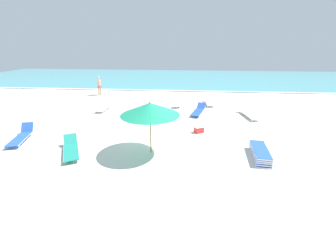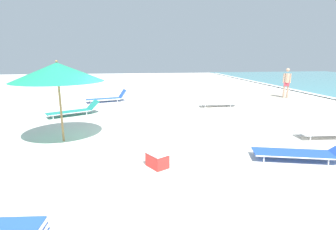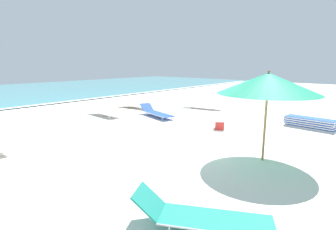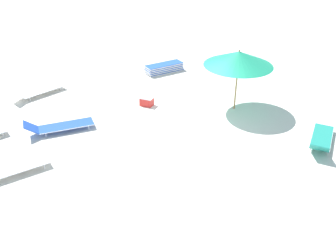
{
  "view_description": "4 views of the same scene",
  "coord_description": "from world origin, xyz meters",
  "px_view_note": "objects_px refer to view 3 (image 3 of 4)",
  "views": [
    {
      "loc": [
        1.46,
        -11.27,
        4.67
      ],
      "look_at": [
        0.41,
        0.59,
        0.88
      ],
      "focal_mm": 24.0,
      "sensor_mm": 36.0,
      "label": 1
    },
    {
      "loc": [
        7.72,
        -0.22,
        2.5
      ],
      "look_at": [
        0.51,
        0.79,
        0.84
      ],
      "focal_mm": 28.0,
      "sensor_mm": 36.0,
      "label": 2
    },
    {
      "loc": [
        -6.74,
        -4.68,
        2.54
      ],
      "look_at": [
        -0.02,
        1.12,
        0.78
      ],
      "focal_mm": 28.0,
      "sensor_mm": 36.0,
      "label": 3
    },
    {
      "loc": [
        -9.0,
        7.45,
        6.61
      ],
      "look_at": [
        -0.59,
        1.28,
        1.04
      ],
      "focal_mm": 40.0,
      "sensor_mm": 36.0,
      "label": 4
    }
  ],
  "objects_px": {
    "sun_lounger_near_water_right": "(201,216)",
    "sun_lounger_under_umbrella": "(202,105)",
    "sun_lounger_mid_beach_pair_b": "(136,104)",
    "beach_umbrella": "(268,84)",
    "cooler_box": "(220,124)",
    "lounger_stack": "(310,123)",
    "sun_lounger_mid_beach_solo": "(103,111)",
    "sun_lounger_beside_umbrella": "(156,112)"
  },
  "relations": [
    {
      "from": "sun_lounger_beside_umbrella",
      "to": "sun_lounger_mid_beach_pair_b",
      "type": "xyz_separation_m",
      "value": [
        1.0,
        2.56,
        0.0
      ]
    },
    {
      "from": "beach_umbrella",
      "to": "sun_lounger_near_water_right",
      "type": "height_order",
      "value": "beach_umbrella"
    },
    {
      "from": "beach_umbrella",
      "to": "lounger_stack",
      "type": "height_order",
      "value": "beach_umbrella"
    },
    {
      "from": "sun_lounger_under_umbrella",
      "to": "sun_lounger_mid_beach_solo",
      "type": "bearing_deg",
      "value": 143.38
    },
    {
      "from": "sun_lounger_near_water_right",
      "to": "sun_lounger_under_umbrella",
      "type": "bearing_deg",
      "value": 5.42
    },
    {
      "from": "beach_umbrella",
      "to": "sun_lounger_mid_beach_solo",
      "type": "height_order",
      "value": "beach_umbrella"
    },
    {
      "from": "beach_umbrella",
      "to": "sun_lounger_mid_beach_solo",
      "type": "bearing_deg",
      "value": 84.3
    },
    {
      "from": "sun_lounger_mid_beach_solo",
      "to": "sun_lounger_near_water_right",
      "type": "bearing_deg",
      "value": -113.71
    },
    {
      "from": "sun_lounger_near_water_right",
      "to": "sun_lounger_beside_umbrella",
      "type": "bearing_deg",
      "value": 19.77
    },
    {
      "from": "beach_umbrella",
      "to": "cooler_box",
      "type": "relative_size",
      "value": 4.18
    },
    {
      "from": "sun_lounger_under_umbrella",
      "to": "sun_lounger_mid_beach_solo",
      "type": "distance_m",
      "value": 5.47
    },
    {
      "from": "sun_lounger_beside_umbrella",
      "to": "cooler_box",
      "type": "distance_m",
      "value": 3.54
    },
    {
      "from": "sun_lounger_mid_beach_solo",
      "to": "sun_lounger_mid_beach_pair_b",
      "type": "xyz_separation_m",
      "value": [
        2.53,
        0.46,
        -0.01
      ]
    },
    {
      "from": "sun_lounger_under_umbrella",
      "to": "cooler_box",
      "type": "height_order",
      "value": "sun_lounger_under_umbrella"
    },
    {
      "from": "lounger_stack",
      "to": "sun_lounger_mid_beach_pair_b",
      "type": "distance_m",
      "value": 8.84
    },
    {
      "from": "beach_umbrella",
      "to": "sun_lounger_near_water_right",
      "type": "distance_m",
      "value": 3.99
    },
    {
      "from": "beach_umbrella",
      "to": "lounger_stack",
      "type": "bearing_deg",
      "value": -0.67
    },
    {
      "from": "sun_lounger_beside_umbrella",
      "to": "sun_lounger_mid_beach_solo",
      "type": "height_order",
      "value": "sun_lounger_mid_beach_solo"
    },
    {
      "from": "sun_lounger_mid_beach_solo",
      "to": "sun_lounger_under_umbrella",
      "type": "bearing_deg",
      "value": -24.01
    },
    {
      "from": "sun_lounger_mid_beach_pair_b",
      "to": "beach_umbrella",
      "type": "bearing_deg",
      "value": -113.01
    },
    {
      "from": "sun_lounger_mid_beach_pair_b",
      "to": "cooler_box",
      "type": "bearing_deg",
      "value": -102.26
    },
    {
      "from": "sun_lounger_mid_beach_pair_b",
      "to": "cooler_box",
      "type": "height_order",
      "value": "sun_lounger_mid_beach_pair_b"
    },
    {
      "from": "beach_umbrella",
      "to": "cooler_box",
      "type": "height_order",
      "value": "beach_umbrella"
    },
    {
      "from": "beach_umbrella",
      "to": "sun_lounger_beside_umbrella",
      "type": "distance_m",
      "value": 6.8
    },
    {
      "from": "lounger_stack",
      "to": "cooler_box",
      "type": "relative_size",
      "value": 3.21
    },
    {
      "from": "sun_lounger_beside_umbrella",
      "to": "cooler_box",
      "type": "bearing_deg",
      "value": -76.49
    },
    {
      "from": "sun_lounger_near_water_right",
      "to": "sun_lounger_mid_beach_pair_b",
      "type": "bearing_deg",
      "value": 24.67
    },
    {
      "from": "sun_lounger_under_umbrella",
      "to": "sun_lounger_mid_beach_pair_b",
      "type": "distance_m",
      "value": 3.77
    },
    {
      "from": "sun_lounger_under_umbrella",
      "to": "sun_lounger_near_water_right",
      "type": "height_order",
      "value": "sun_lounger_near_water_right"
    },
    {
      "from": "sun_lounger_beside_umbrella",
      "to": "cooler_box",
      "type": "height_order",
      "value": "sun_lounger_beside_umbrella"
    },
    {
      "from": "lounger_stack",
      "to": "sun_lounger_mid_beach_solo",
      "type": "xyz_separation_m",
      "value": [
        -3.9,
        8.27,
        0.01
      ]
    },
    {
      "from": "beach_umbrella",
      "to": "sun_lounger_under_umbrella",
      "type": "distance_m",
      "value": 8.28
    },
    {
      "from": "sun_lounger_under_umbrella",
      "to": "sun_lounger_mid_beach_solo",
      "type": "height_order",
      "value": "sun_lounger_mid_beach_solo"
    },
    {
      "from": "sun_lounger_mid_beach_solo",
      "to": "cooler_box",
      "type": "distance_m",
      "value": 5.81
    },
    {
      "from": "sun_lounger_under_umbrella",
      "to": "cooler_box",
      "type": "bearing_deg",
      "value": -147.24
    },
    {
      "from": "lounger_stack",
      "to": "sun_lounger_mid_beach_pair_b",
      "type": "bearing_deg",
      "value": 104.48
    },
    {
      "from": "beach_umbrella",
      "to": "sun_lounger_beside_umbrella",
      "type": "relative_size",
      "value": 1.07
    },
    {
      "from": "sun_lounger_under_umbrella",
      "to": "sun_lounger_beside_umbrella",
      "type": "relative_size",
      "value": 0.99
    },
    {
      "from": "beach_umbrella",
      "to": "sun_lounger_mid_beach_solo",
      "type": "relative_size",
      "value": 1.2
    },
    {
      "from": "sun_lounger_mid_beach_solo",
      "to": "sun_lounger_mid_beach_pair_b",
      "type": "bearing_deg",
      "value": 13.37
    },
    {
      "from": "sun_lounger_under_umbrella",
      "to": "sun_lounger_beside_umbrella",
      "type": "bearing_deg",
      "value": 163.82
    },
    {
      "from": "cooler_box",
      "to": "sun_lounger_mid_beach_pair_b",
      "type": "bearing_deg",
      "value": 49.19
    }
  ]
}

